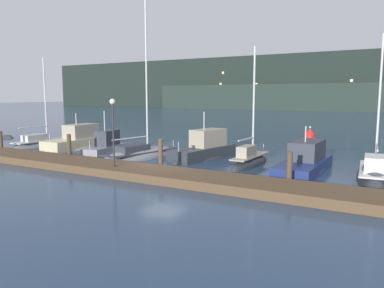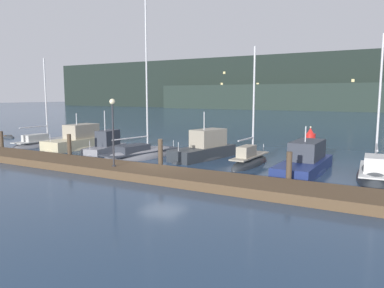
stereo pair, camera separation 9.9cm
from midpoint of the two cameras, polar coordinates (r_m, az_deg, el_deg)
ground_plane at (r=22.54m, az=-4.33°, el=-4.03°), size 400.00×400.00×0.00m
dock at (r=20.99m, az=-7.24°, el=-4.30°), size 36.82×2.80×0.45m
mooring_pile_0 at (r=33.27m, az=-26.94°, el=0.33°), size 0.28×0.28×1.65m
mooring_pile_1 at (r=27.22m, az=-18.08°, el=-0.46°), size 0.28×0.28×1.82m
mooring_pile_2 at (r=22.18m, az=-4.70°, el=-1.71°), size 0.28×0.28×1.91m
mooring_pile_3 at (r=18.99m, az=14.70°, el=-3.75°), size 0.28×0.28×1.74m
sailboat_berth_1 at (r=35.73m, az=-21.73°, el=-0.10°), size 1.65×6.50×8.31m
motorboat_berth_2 at (r=33.05m, az=-17.01°, el=-0.05°), size 2.31×6.34×3.60m
motorboat_berth_3 at (r=29.57m, az=-12.95°, el=-0.87°), size 2.35×4.86×3.85m
sailboat_berth_4 at (r=27.22m, az=-7.63°, el=-1.88°), size 3.30×7.65×11.95m
motorboat_berth_5 at (r=26.72m, az=1.94°, el=-1.30°), size 3.15×6.40×3.77m
sailboat_berth_6 at (r=24.32m, az=8.90°, el=-2.85°), size 1.31×5.16×8.14m
motorboat_berth_7 at (r=22.93m, az=16.83°, el=-3.42°), size 2.32×7.14×3.33m
sailboat_berth_8 at (r=22.62m, az=26.19°, el=-4.43°), size 2.29×6.29×8.50m
channel_buoy at (r=33.64m, az=17.63°, el=0.60°), size 1.31×1.31×1.85m
dock_lamppost at (r=21.49m, az=-11.85°, el=3.42°), size 0.32×0.32×3.83m
hillside_backdrop at (r=124.04m, az=25.04°, el=8.36°), size 240.00×23.00×17.29m
rowboat_adrift at (r=44.30m, az=-26.16°, el=0.88°), size 2.52×1.33×0.56m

